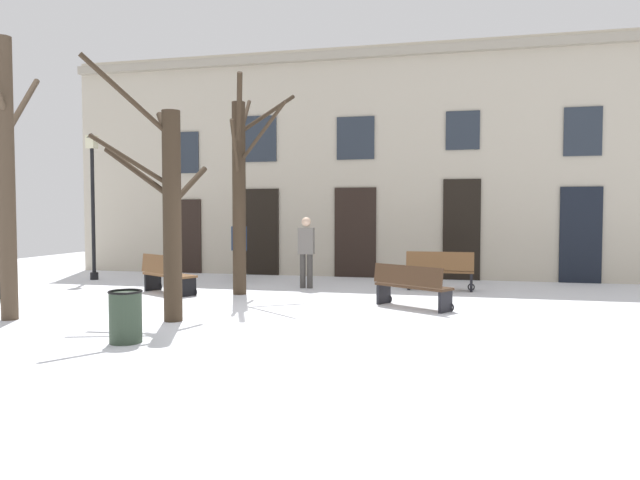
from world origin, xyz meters
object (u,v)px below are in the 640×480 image
at_px(tree_foreground, 4,165).
at_px(litter_bin, 126,316).
at_px(tree_near_facade, 241,187).
at_px(bench_by_litter_bin, 411,286).
at_px(person_strolling, 306,249).
at_px(bench_facing_shops, 167,274).
at_px(bench_back_to_back_right, 440,270).
at_px(person_near_bench, 239,246).
at_px(streetlamp, 93,191).
at_px(tree_left_of_center, 168,205).

distance_m(tree_foreground, litter_bin, 3.93).
bearing_deg(tree_near_facade, bench_by_litter_bin, -15.22).
bearing_deg(tree_near_facade, person_strolling, 49.36).
height_order(tree_near_facade, litter_bin, tree_near_facade).
bearing_deg(bench_facing_shops, person_strolling, -120.02).
xyz_separation_m(bench_back_to_back_right, person_near_bench, (-5.28, 0.51, 0.50)).
bearing_deg(bench_by_litter_bin, person_strolling, -9.37).
height_order(bench_back_to_back_right, bench_by_litter_bin, bench_back_to_back_right).
bearing_deg(person_strolling, streetlamp, 174.77).
bearing_deg(person_near_bench, person_strolling, -172.05).
xyz_separation_m(litter_bin, bench_back_to_back_right, (4.24, 6.70, 0.10)).
distance_m(litter_bin, person_strolling, 6.52).
bearing_deg(streetlamp, person_strolling, -3.75).
bearing_deg(bench_back_to_back_right, person_strolling, 6.56).
distance_m(tree_left_of_center, streetlamp, 7.13).
distance_m(person_near_bench, person_strolling, 2.21).
relative_size(tree_near_facade, streetlamp, 1.19).
bearing_deg(person_near_bench, tree_foreground, 101.42).
distance_m(tree_near_facade, tree_foreground, 4.83).
relative_size(litter_bin, person_near_bench, 0.43).
distance_m(tree_near_facade, streetlamp, 5.31).
bearing_deg(bench_by_litter_bin, bench_back_to_back_right, -67.54).
relative_size(tree_left_of_center, tree_near_facade, 0.92).
distance_m(bench_facing_shops, person_near_bench, 2.65).
relative_size(streetlamp, person_near_bench, 2.31).
bearing_deg(person_strolling, tree_left_of_center, -106.08).
bearing_deg(bench_back_to_back_right, streetlamp, 0.73).
relative_size(litter_bin, bench_facing_shops, 0.47).
distance_m(tree_left_of_center, person_strolling, 4.96).
height_order(bench_facing_shops, person_strolling, person_strolling).
xyz_separation_m(person_near_bench, person_strolling, (2.06, -0.80, -0.00)).
bearing_deg(person_near_bench, bench_facing_shops, 101.07).
bearing_deg(streetlamp, tree_foreground, -69.09).
xyz_separation_m(tree_near_facade, tree_foreground, (-2.83, -3.91, 0.23)).
distance_m(tree_foreground, bench_facing_shops, 4.39).
bearing_deg(bench_by_litter_bin, tree_near_facade, 17.02).
height_order(tree_near_facade, bench_back_to_back_right, tree_near_facade).
height_order(bench_facing_shops, bench_by_litter_bin, bench_facing_shops).
bearing_deg(tree_left_of_center, tree_near_facade, 89.20).
bearing_deg(person_strolling, bench_by_litter_bin, -43.09).
bearing_deg(litter_bin, person_strolling, 80.92).
height_order(tree_left_of_center, bench_back_to_back_right, tree_left_of_center).
xyz_separation_m(tree_left_of_center, person_near_bench, (-0.84, 5.50, -1.01)).
bearing_deg(bench_back_to_back_right, tree_foreground, 39.06).
distance_m(tree_near_facade, litter_bin, 5.45).
xyz_separation_m(tree_foreground, bench_by_litter_bin, (6.76, 2.84, -2.24)).
distance_m(bench_facing_shops, person_strolling, 3.36).
xyz_separation_m(litter_bin, bench_facing_shops, (-1.85, 4.74, 0.06)).
xyz_separation_m(tree_foreground, bench_back_to_back_right, (7.23, 5.57, -2.20)).
bearing_deg(person_near_bench, tree_near_facade, 141.30).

